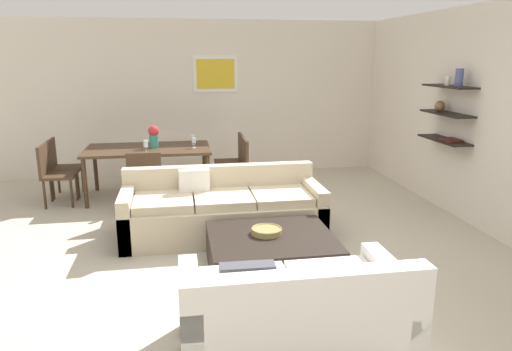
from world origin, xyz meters
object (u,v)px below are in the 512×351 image
at_px(coffee_table, 271,254).
at_px(dining_chair_left_near, 53,171).
at_px(wine_glass_foot, 146,144).
at_px(wine_glass_right_near, 194,141).
at_px(dining_chair_foot, 145,179).
at_px(centerpiece_vase, 154,135).
at_px(sofa_beige, 222,211).
at_px(dining_chair_right_near, 238,164).
at_px(wine_glass_right_far, 193,138).
at_px(loveseat_white, 295,315).
at_px(decorative_bowl, 267,231).
at_px(dining_table, 148,152).
at_px(dining_chair_right_far, 234,158).
at_px(dining_chair_left_far, 60,164).

relative_size(coffee_table, dining_chair_left_near, 1.38).
relative_size(wine_glass_foot, wine_glass_right_near, 1.27).
xyz_separation_m(dining_chair_foot, centerpiece_vase, (0.09, 0.94, 0.43)).
relative_size(sofa_beige, dining_chair_left_near, 2.65).
bearing_deg(sofa_beige, dining_chair_right_near, 76.05).
xyz_separation_m(dining_chair_left_near, wine_glass_foot, (1.32, -0.23, 0.38)).
height_order(dining_chair_left_near, wine_glass_right_near, wine_glass_right_near).
xyz_separation_m(dining_chair_right_near, wine_glass_foot, (-1.32, -0.23, 0.38)).
relative_size(wine_glass_right_far, centerpiece_vase, 0.49).
distance_m(loveseat_white, wine_glass_right_far, 4.39).
relative_size(decorative_bowl, dining_chair_left_near, 0.35).
distance_m(dining_table, wine_glass_right_far, 0.71).
height_order(dining_chair_right_far, centerpiece_vase, centerpiece_vase).
relative_size(loveseat_white, dining_chair_foot, 1.83).
distance_m(coffee_table, dining_chair_right_near, 2.67).
xyz_separation_m(dining_chair_left_far, dining_chair_right_near, (2.65, -0.47, 0.00)).
height_order(coffee_table, dining_table, dining_table).
bearing_deg(dining_chair_left_near, dining_chair_foot, -27.63).
xyz_separation_m(dining_chair_right_far, dining_chair_left_near, (-2.65, -0.47, 0.00)).
relative_size(sofa_beige, decorative_bowl, 7.64).
xyz_separation_m(dining_chair_left_far, dining_chair_foot, (1.32, -1.16, 0.00)).
xyz_separation_m(dining_chair_right_near, wine_glass_right_far, (-0.64, 0.36, 0.36)).
distance_m(wine_glass_right_far, centerpiece_vase, 0.60).
distance_m(decorative_bowl, dining_table, 3.11).
bearing_deg(dining_chair_left_near, dining_chair_right_near, 0.00).
xyz_separation_m(coffee_table, dining_table, (-1.31, 2.89, 0.50)).
xyz_separation_m(sofa_beige, wine_glass_foot, (-0.93, 1.34, 0.59)).
relative_size(loveseat_white, coffee_table, 1.33).
relative_size(sofa_beige, dining_table, 1.27).
height_order(dining_chair_left_far, dining_chair_right_near, same).
bearing_deg(sofa_beige, wine_glass_right_near, 98.61).
height_order(dining_chair_right_far, dining_chair_left_near, same).
xyz_separation_m(dining_chair_foot, wine_glass_foot, (-0.00, 0.47, 0.38)).
xyz_separation_m(dining_chair_right_far, dining_chair_left_far, (-2.65, 0.00, 0.00)).
bearing_deg(dining_chair_right_near, wine_glass_foot, -170.32).
distance_m(sofa_beige, dining_chair_left_far, 3.05).
bearing_deg(centerpiece_vase, dining_chair_left_near, -170.09).
bearing_deg(coffee_table, dining_chair_left_near, 134.73).
distance_m(dining_chair_right_far, dining_chair_left_near, 2.69).
relative_size(dining_chair_foot, wine_glass_right_far, 5.47).
height_order(dining_chair_right_near, wine_glass_right_far, wine_glass_right_far).
height_order(dining_table, dining_chair_left_near, dining_chair_left_near).
height_order(wine_glass_right_far, centerpiece_vase, centerpiece_vase).
xyz_separation_m(dining_table, dining_chair_right_near, (1.32, -0.23, -0.18)).
bearing_deg(wine_glass_foot, dining_chair_foot, -90.00).
relative_size(dining_chair_left_far, dining_chair_foot, 1.00).
bearing_deg(sofa_beige, coffee_table, -70.99).
bearing_deg(dining_chair_left_far, centerpiece_vase, -8.84).
xyz_separation_m(wine_glass_right_far, centerpiece_vase, (-0.59, -0.11, 0.07)).
distance_m(sofa_beige, dining_chair_right_far, 2.08).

